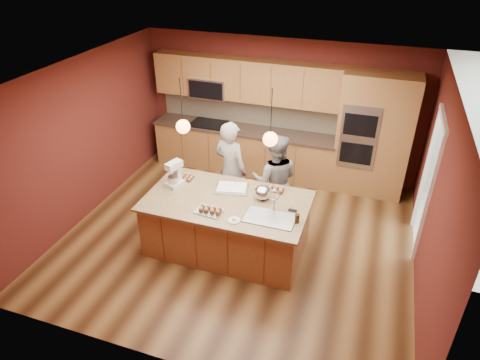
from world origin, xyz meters
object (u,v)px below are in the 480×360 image
at_px(island, 228,224).
at_px(person_left, 231,170).
at_px(stand_mixer, 175,175).
at_px(mixing_bowl, 262,193).
at_px(person_right, 275,180).

distance_m(island, person_left, 1.07).
height_order(person_left, stand_mixer, person_left).
relative_size(stand_mixer, mixing_bowl, 1.53).
relative_size(island, person_right, 1.51).
xyz_separation_m(stand_mixer, mixing_bowl, (1.42, 0.06, -0.07)).
xyz_separation_m(person_left, mixing_bowl, (0.77, -0.73, 0.13)).
xyz_separation_m(island, person_right, (0.48, 0.94, 0.35)).
xyz_separation_m(island, mixing_bowl, (0.48, 0.21, 0.55)).
bearing_deg(person_left, island, 125.61).
bearing_deg(person_right, mixing_bowl, 78.26).
bearing_deg(mixing_bowl, person_left, 136.61).
bearing_deg(island, mixing_bowl, 23.98).
bearing_deg(mixing_bowl, island, -156.02).
bearing_deg(person_right, island, 51.38).
relative_size(person_right, mixing_bowl, 6.16).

